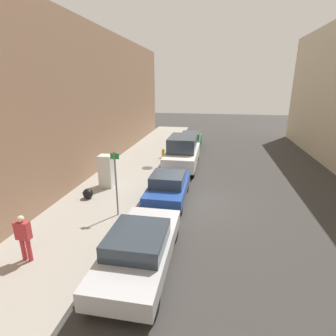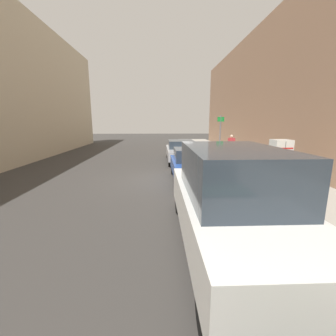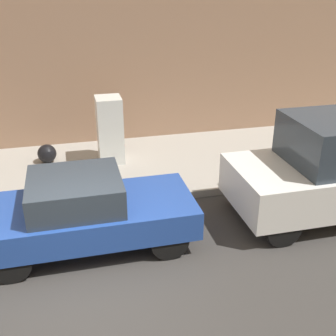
# 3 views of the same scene
# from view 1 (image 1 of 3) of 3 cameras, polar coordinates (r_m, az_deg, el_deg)

# --- Properties ---
(ground_plane) EXTENTS (80.00, 80.00, 0.00)m
(ground_plane) POSITION_cam_1_polar(r_m,az_deg,el_deg) (12.79, 5.94, -7.78)
(ground_plane) COLOR #383533
(sidewalk_slab) EXTENTS (3.84, 44.00, 0.18)m
(sidewalk_slab) POSITION_cam_1_polar(r_m,az_deg,el_deg) (13.78, -13.35, -5.83)
(sidewalk_slab) COLOR #9E998E
(sidewalk_slab) RESTS_ON ground
(building_facade_near) EXTENTS (1.79, 39.60, 8.89)m
(building_facade_near) POSITION_cam_1_polar(r_m,az_deg,el_deg) (14.11, -25.45, 11.84)
(building_facade_near) COLOR #937056
(building_facade_near) RESTS_ON ground
(discarded_refrigerator) EXTENTS (0.71, 0.66, 1.74)m
(discarded_refrigerator) POSITION_cam_1_polar(r_m,az_deg,el_deg) (14.44, -13.24, -0.63)
(discarded_refrigerator) COLOR silver
(discarded_refrigerator) RESTS_ON sidewalk_slab
(manhole_cover) EXTENTS (0.70, 0.70, 0.02)m
(manhole_cover) POSITION_cam_1_polar(r_m,az_deg,el_deg) (17.41, -4.53, -0.00)
(manhole_cover) COLOR #47443F
(manhole_cover) RESTS_ON sidewalk_slab
(street_sign_post) EXTENTS (0.36, 0.07, 2.79)m
(street_sign_post) POSITION_cam_1_polar(r_m,az_deg,el_deg) (10.95, -11.26, -2.72)
(street_sign_post) COLOR slate
(street_sign_post) RESTS_ON sidewalk_slab
(fire_hydrant) EXTENTS (0.22, 0.22, 0.71)m
(fire_hydrant) POSITION_cam_1_polar(r_m,az_deg,el_deg) (19.77, -1.07, 3.31)
(fire_hydrant) COLOR gold
(fire_hydrant) RESTS_ON sidewalk_slab
(trash_bag) EXTENTS (0.49, 0.49, 0.49)m
(trash_bag) POSITION_cam_1_polar(r_m,az_deg,el_deg) (13.38, -17.03, -5.33)
(trash_bag) COLOR black
(trash_bag) RESTS_ON sidewalk_slab
(pedestrian_walking_far) EXTENTS (0.45, 0.22, 1.57)m
(pedestrian_walking_far) POSITION_cam_1_polar(r_m,az_deg,el_deg) (9.43, -28.92, -12.73)
(pedestrian_walking_far) COLOR #B73338
(pedestrian_walking_far) RESTS_ON sidewalk_slab
(parked_sedan_silver) EXTENTS (1.89, 4.57, 1.40)m
(parked_sedan_silver) POSITION_cam_1_polar(r_m,az_deg,el_deg) (8.42, -6.24, -16.86)
(parked_sedan_silver) COLOR silver
(parked_sedan_silver) RESTS_ON ground
(parked_hatchback_blue) EXTENTS (1.75, 3.94, 1.45)m
(parked_hatchback_blue) POSITION_cam_1_polar(r_m,az_deg,el_deg) (12.76, 0.06, -4.08)
(parked_hatchback_blue) COLOR #23479E
(parked_hatchback_blue) RESTS_ON ground
(parked_van_white) EXTENTS (2.01, 5.14, 2.16)m
(parked_van_white) POSITION_cam_1_polar(r_m,az_deg,el_deg) (17.91, 3.19, 3.49)
(parked_van_white) COLOR silver
(parked_van_white) RESTS_ON ground
(parked_sedan_green) EXTENTS (1.78, 4.79, 1.40)m
(parked_sedan_green) POSITION_cam_1_polar(r_m,az_deg,el_deg) (23.81, 4.98, 6.22)
(parked_sedan_green) COLOR #1E6038
(parked_sedan_green) RESTS_ON ground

